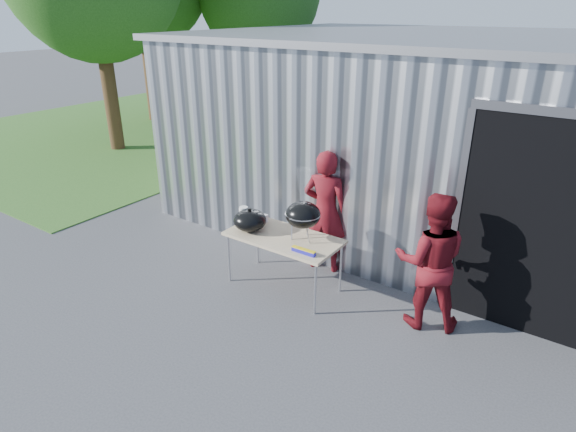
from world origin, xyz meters
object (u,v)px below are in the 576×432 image
Objects in this scene: folding_table at (284,239)px; person_bystander at (430,261)px; kettle_grill at (303,209)px; person_cook at (325,212)px.

folding_table is 1.87m from person_bystander.
kettle_grill is at bearing -15.38° from person_bystander.
kettle_grill is 1.64m from person_bystander.
person_cook is (-0.07, 0.68, -0.29)m from kettle_grill.
folding_table is 1.60× the size of kettle_grill.
person_cook is 1.73m from person_bystander.
person_cook reaches higher than kettle_grill.
person_bystander is at bearing 8.91° from folding_table.
folding_table is 0.79m from person_cook.
folding_table is at bearing -163.67° from kettle_grill.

